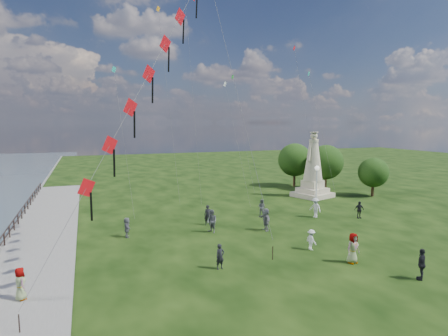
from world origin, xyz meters
name	(u,v)px	position (x,y,z in m)	size (l,w,h in m)	color
waterfront	(14,260)	(-15.24, 8.99, -0.06)	(200.00, 200.00, 1.51)	#354650
statue	(313,173)	(14.77, 19.91, 2.94)	(4.83, 4.83, 7.78)	tan
lamppost	(317,180)	(10.11, 12.33, 3.42)	(0.44, 0.44, 4.75)	silver
tree_row	(321,163)	(18.62, 23.83, 3.54)	(9.28, 13.55, 6.01)	#382314
person_0	(220,257)	(-3.21, 2.76, 0.78)	(0.57, 0.37, 1.55)	black
person_1	(212,221)	(-1.27, 10.08, 0.95)	(0.92, 0.57, 1.89)	#595960
person_2	(311,240)	(3.95, 3.80, 0.72)	(0.93, 0.48, 1.44)	silver
person_3	(422,264)	(6.93, -2.68, 0.91)	(1.06, 0.54, 1.81)	black
person_4	(353,248)	(4.99, 0.74, 0.97)	(0.95, 0.58, 1.94)	#595960
person_5	(127,227)	(-7.82, 11.27, 0.78)	(1.45, 0.62, 1.56)	#595960
person_6	(208,215)	(-0.86, 12.38, 0.88)	(0.64, 0.42, 1.76)	black
person_7	(262,207)	(5.07, 13.95, 0.78)	(0.76, 0.47, 1.56)	#595960
person_8	(315,208)	(9.43, 11.42, 0.92)	(1.19, 0.62, 1.85)	silver
person_9	(359,210)	(13.06, 9.71, 0.80)	(0.94, 0.48, 1.60)	black
person_10	(20,286)	(-13.90, 2.29, 0.82)	(0.80, 0.49, 1.64)	#595960
person_11	(266,219)	(3.08, 9.13, 0.94)	(1.74, 0.75, 1.88)	#595960
red_kite_train	(147,80)	(-7.03, 4.63, 11.32)	(10.75, 9.35, 18.20)	black
small_kites	(222,69)	(4.50, 23.30, 14.94)	(24.44, 12.85, 32.92)	#1DAFA2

